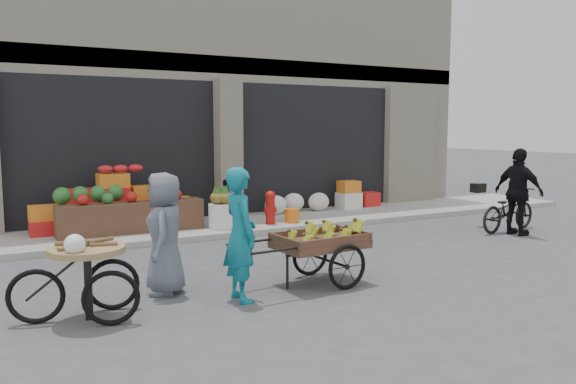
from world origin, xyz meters
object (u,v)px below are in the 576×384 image
fire_hydrant (270,206)px  banana_cart (317,239)px  orange_bucket (292,215)px  vendor_grey (165,233)px  seated_person (228,201)px  cyclist (519,192)px  bicycle (508,210)px  pineapple_bin (221,216)px  tricycle_cart (87,271)px  vendor_woman (240,234)px

fire_hydrant → banana_cart: (-1.34, -4.08, 0.13)m
fire_hydrant → orange_bucket: bearing=-5.7°
vendor_grey → orange_bucket: bearing=152.5°
seated_person → banana_cart: seated_person is taller
cyclist → banana_cart: bearing=94.3°
seated_person → bicycle: 5.94m
fire_hydrant → pineapple_bin: bearing=177.4°
tricycle_cart → orange_bucket: bearing=52.8°
vendor_woman → pineapple_bin: bearing=-18.2°
pineapple_bin → fire_hydrant: (1.10, -0.05, 0.13)m
tricycle_cart → bicycle: bearing=23.1°
vendor_grey → bicycle: vendor_grey is taller
pineapple_bin → bicycle: bearing=-25.9°
banana_cart → vendor_grey: (-1.97, 0.58, 0.16)m
orange_bucket → tricycle_cart: tricycle_cart is taller
fire_hydrant → orange_bucket: (0.50, -0.05, -0.23)m
seated_person → bicycle: seated_person is taller
vendor_woman → tricycle_cart: vendor_woman is taller
pineapple_bin → banana_cart: size_ratio=0.24×
pineapple_bin → vendor_woman: bearing=-108.9°
seated_person → vendor_woman: size_ratio=0.55×
vendor_grey → banana_cart: bearing=93.9°
pineapple_bin → banana_cart: banana_cart is taller
orange_bucket → cyclist: (3.59, -2.92, 0.61)m
orange_bucket → bicycle: 4.55m
banana_cart → vendor_woman: size_ratio=1.27×
vendor_woman → bicycle: 7.08m
cyclist → tricycle_cart: bearing=90.2°
seated_person → orange_bucket: bearing=-40.3°
fire_hydrant → vendor_grey: (-3.31, -3.50, 0.29)m
vendor_grey → seated_person: bearing=168.2°
fire_hydrant → seated_person: bearing=137.1°
fire_hydrant → orange_bucket: size_ratio=2.22×
fire_hydrant → orange_bucket: fire_hydrant is taller
cyclist → vendor_grey: bearing=86.8°
fire_hydrant → vendor_grey: vendor_grey is taller
fire_hydrant → cyclist: (4.09, -2.97, 0.38)m
vendor_woman → cyclist: 6.78m
tricycle_cart → cyclist: 8.54m
pineapple_bin → orange_bucket: 1.61m
banana_cart → vendor_woman: 1.26m
vendor_grey → cyclist: bearing=114.5°
fire_hydrant → banana_cart: bearing=-108.2°
vendor_woman → cyclist: bearing=-78.3°
banana_cart → bicycle: bearing=11.3°
fire_hydrant → banana_cart: 4.30m
banana_cart → vendor_grey: vendor_grey is taller
banana_cart → bicycle: (5.63, 1.51, -0.18)m
bicycle → cyclist: (-0.20, -0.40, 0.43)m
banana_cart → vendor_woman: bearing=-175.8°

